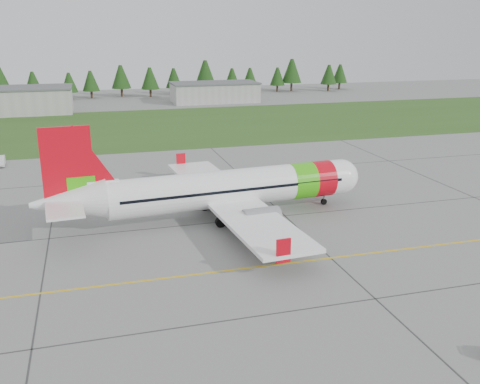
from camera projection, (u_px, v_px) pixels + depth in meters
name	position (u px, v px, depth m)	size (l,w,h in m)	color
ground	(252.00, 317.00, 38.68)	(320.00, 320.00, 0.00)	gray
aircraft	(225.00, 189.00, 58.51)	(36.69, 33.90, 11.11)	white
grass_strip	(139.00, 127.00, 114.14)	(320.00, 50.00, 0.03)	#30561E
taxi_guideline	(225.00, 271.00, 46.04)	(120.00, 0.25, 0.02)	gold
hangar_west	(4.00, 102.00, 131.20)	(32.00, 14.00, 6.00)	#A8A8A3
hangar_east	(215.00, 93.00, 153.04)	(24.00, 12.00, 5.20)	#A8A8A3
treeline	(120.00, 80.00, 164.22)	(160.00, 8.00, 10.00)	#1C3F14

